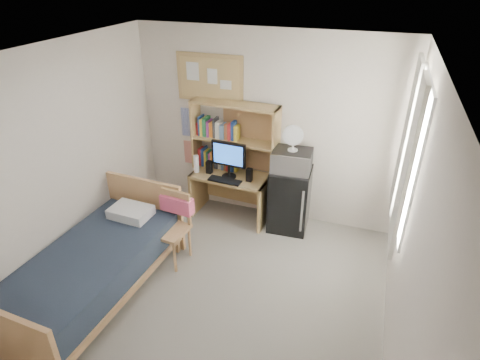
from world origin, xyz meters
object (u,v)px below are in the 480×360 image
(mini_fridge, at_px, (289,199))
(microwave, at_px, (292,161))
(speaker_left, at_px, (209,167))
(bed, at_px, (94,273))
(speaker_right, at_px, (249,175))
(desk, at_px, (231,196))
(desk_fan, at_px, (293,139))
(monitor, at_px, (229,160))
(bulletin_board, at_px, (210,78))
(desk_chair, at_px, (169,230))

(mini_fridge, bearing_deg, microwave, -90.00)
(mini_fridge, distance_m, speaker_left, 1.19)
(bed, height_order, speaker_right, speaker_right)
(desk, height_order, desk_fan, desk_fan)
(bed, distance_m, speaker_left, 2.05)
(monitor, relative_size, speaker_left, 2.85)
(monitor, bearing_deg, mini_fridge, 8.64)
(bed, xyz_separation_m, microwave, (1.72, 1.96, 0.75))
(speaker_right, bearing_deg, bulletin_board, 155.49)
(mini_fridge, bearing_deg, bulletin_board, 164.45)
(bed, xyz_separation_m, speaker_right, (1.17, 1.88, 0.48))
(desk_chair, xyz_separation_m, desk_fan, (1.20, 1.17, 0.88))
(bulletin_board, bearing_deg, monitor, -41.72)
(monitor, distance_m, desk_fan, 0.94)
(bulletin_board, height_order, bed, bulletin_board)
(speaker_left, xyz_separation_m, microwave, (1.15, 0.04, 0.27))
(bed, bearing_deg, microwave, 51.54)
(microwave, bearing_deg, speaker_left, 178.67)
(monitor, bearing_deg, speaker_left, -180.00)
(desk_chair, relative_size, bed, 0.44)
(mini_fridge, xyz_separation_m, desk_fan, (0.00, -0.02, 0.89))
(speaker_left, relative_size, speaker_right, 0.99)
(desk, bearing_deg, bed, -110.85)
(bulletin_board, distance_m, mini_fridge, 1.94)
(speaker_right, bearing_deg, mini_fridge, 13.29)
(monitor, xyz_separation_m, desk_fan, (0.85, 0.06, 0.40))
(mini_fridge, bearing_deg, desk, 177.88)
(bulletin_board, xyz_separation_m, bed, (-0.49, -2.24, -1.64))
(bed, xyz_separation_m, monitor, (0.87, 1.90, 0.65))
(bulletin_board, height_order, desk_chair, bulletin_board)
(bulletin_board, height_order, speaker_left, bulletin_board)
(desk_chair, distance_m, bed, 0.96)
(desk_fan, bearing_deg, desk_chair, -139.16)
(microwave, bearing_deg, desk_fan, 176.55)
(bulletin_board, height_order, mini_fridge, bulletin_board)
(bed, height_order, monitor, monitor)
(desk_chair, bearing_deg, speaker_right, 65.19)
(monitor, bearing_deg, desk_chair, -104.25)
(desk, bearing_deg, mini_fridge, 4.61)
(desk_chair, bearing_deg, speaker_left, 93.34)
(speaker_left, bearing_deg, mini_fridge, 6.39)
(desk, xyz_separation_m, speaker_right, (0.30, -0.08, 0.43))
(bulletin_board, distance_m, desk_chair, 2.07)
(monitor, bearing_deg, desk_fan, 7.29)
(bulletin_board, bearing_deg, bed, -102.27)
(bulletin_board, bearing_deg, desk_fan, -12.98)
(mini_fridge, xyz_separation_m, speaker_left, (-1.15, -0.06, 0.32))
(mini_fridge, height_order, speaker_right, mini_fridge)
(bulletin_board, relative_size, desk, 0.87)
(bulletin_board, height_order, monitor, bulletin_board)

